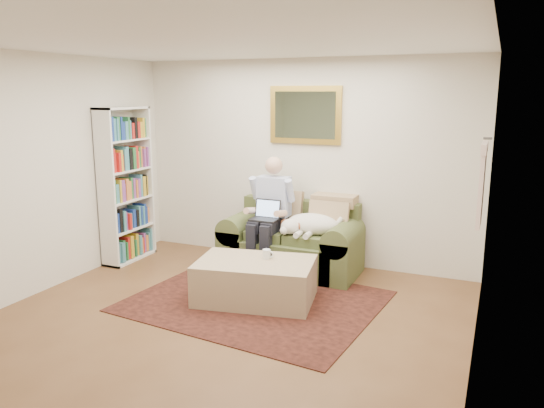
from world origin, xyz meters
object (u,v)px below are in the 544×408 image
Objects in this scene: sleeping_dog at (313,224)px; laptop at (266,214)px; coffee_mug at (267,254)px; seated_man at (268,216)px; bookshelf at (126,185)px; sofa at (292,248)px; ottoman at (255,281)px.

laptop is at bearing -166.36° from sleeping_dog.
coffee_mug is (-0.21, -0.88, -0.15)m from sleeping_dog.
seated_man is 0.70× the size of bookshelf.
bookshelf is (-1.89, -0.22, 0.26)m from laptop.
bookshelf is (-2.14, -0.44, 0.71)m from sofa.
bookshelf reaches higher than coffee_mug.
coffee_mug reaches higher than ottoman.
sleeping_dog is 0.91m from coffee_mug.
sofa is at bearing 164.26° from sleeping_dog.
laptop is 1.92m from bookshelf.
ottoman is (0.27, -0.93, -0.48)m from seated_man.
laptop is 3.25× the size of coffee_mug.
bookshelf is (-2.23, 0.52, 0.51)m from coffee_mug.
seated_man is at bearing -172.87° from sleeping_dog.
sofa reaches higher than sleeping_dog.
ottoman is at bearing -89.25° from sofa.
laptop reaches higher than ottoman.
laptop is at bearing 6.74° from bookshelf.
ottoman is at bearing -105.95° from sleeping_dog.
sleeping_dog is 1.12m from ottoman.
seated_man is 0.07m from laptop.
sofa is 1.19× the size of seated_man.
ottoman is (0.27, -0.87, -0.52)m from laptop.
coffee_mug is at bearing -13.07° from bookshelf.
sofa is 16.75× the size of coffee_mug.
seated_man reaches higher than sleeping_dog.
sofa is 0.84× the size of bookshelf.
laptop is (-0.00, -0.06, 0.03)m from seated_man.
sleeping_dog is at bearing 8.32° from bookshelf.
coffee_mug is (0.09, -0.96, 0.20)m from sofa.
seated_man is at bearing 90.00° from laptop.
laptop is 1.04m from ottoman.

